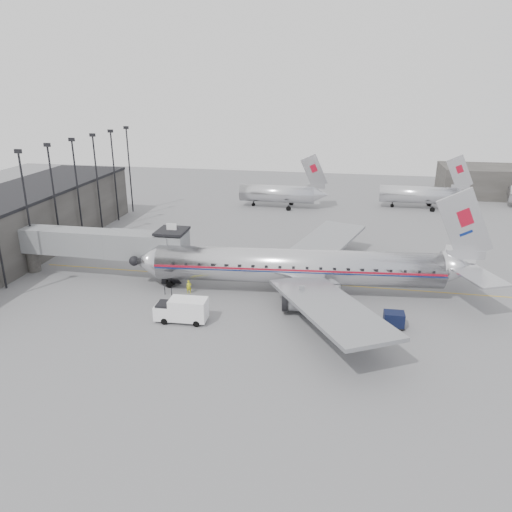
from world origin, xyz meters
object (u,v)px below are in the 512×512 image
(baggage_cart_navy, at_px, (394,319))
(ramp_worker, at_px, (189,287))
(airliner, at_px, (305,267))
(service_van, at_px, (182,310))
(baggage_cart_white, at_px, (330,291))

(baggage_cart_navy, xyz_separation_m, ramp_worker, (-22.28, 4.24, -0.08))
(airliner, distance_m, baggage_cart_navy, 11.88)
(service_van, relative_size, baggage_cart_navy, 2.53)
(baggage_cart_white, bearing_deg, baggage_cart_navy, -19.30)
(baggage_cart_white, distance_m, ramp_worker, 15.88)
(baggage_cart_navy, distance_m, baggage_cart_white, 8.66)
(baggage_cart_navy, bearing_deg, airliner, 142.95)
(airliner, relative_size, baggage_cart_navy, 19.02)
(baggage_cart_navy, height_order, baggage_cart_white, baggage_cart_navy)
(baggage_cart_navy, bearing_deg, ramp_worker, 167.97)
(service_van, relative_size, baggage_cart_white, 2.15)
(service_van, xyz_separation_m, baggage_cart_navy, (20.82, 2.55, -0.44))
(baggage_cart_navy, distance_m, ramp_worker, 22.68)
(airliner, xyz_separation_m, baggage_cart_navy, (9.46, -6.82, -2.31))
(baggage_cart_navy, xyz_separation_m, baggage_cart_white, (-6.48, 5.74, -0.01))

